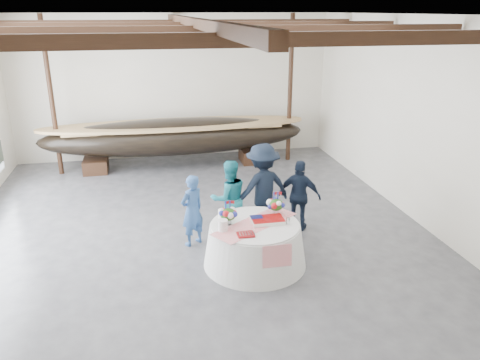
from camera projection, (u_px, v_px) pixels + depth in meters
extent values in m
cube|color=#3D3D42|center=(198.00, 234.00, 10.14)|extent=(10.00, 12.00, 0.01)
cube|color=silver|center=(174.00, 88.00, 14.89)|extent=(10.00, 0.02, 4.50)
cube|color=silver|center=(275.00, 311.00, 3.85)|extent=(10.00, 0.02, 4.50)
cube|color=silver|center=(420.00, 122.00, 10.31)|extent=(0.02, 12.00, 4.50)
cube|color=white|center=(190.00, 15.00, 8.60)|extent=(10.00, 12.00, 0.01)
cube|color=black|center=(222.00, 40.00, 5.46)|extent=(9.80, 0.12, 0.18)
cube|color=black|center=(197.00, 31.00, 7.76)|extent=(9.80, 0.12, 0.18)
cube|color=black|center=(184.00, 26.00, 10.07)|extent=(9.80, 0.12, 0.18)
cube|color=black|center=(175.00, 23.00, 12.37)|extent=(9.80, 0.12, 0.18)
cube|color=black|center=(191.00, 21.00, 8.64)|extent=(0.15, 11.76, 0.15)
cylinder|color=black|center=(51.00, 98.00, 13.13)|extent=(0.14, 0.14, 4.50)
cylinder|color=black|center=(290.00, 90.00, 14.45)|extent=(0.14, 0.14, 4.50)
cube|color=black|center=(96.00, 165.00, 14.02)|extent=(0.70, 0.90, 0.40)
cube|color=black|center=(252.00, 156.00, 14.93)|extent=(0.70, 0.90, 0.40)
ellipsoid|color=black|center=(175.00, 137.00, 14.21)|extent=(8.01, 1.60, 1.10)
cube|color=#9E7A4C|center=(175.00, 127.00, 14.11)|extent=(6.41, 1.05, 0.06)
cone|color=silver|center=(255.00, 245.00, 8.84)|extent=(1.95, 1.95, 0.81)
cylinder|color=silver|center=(255.00, 225.00, 8.70)|extent=(1.65, 1.65, 0.04)
cube|color=red|center=(255.00, 224.00, 8.69)|extent=(1.81, 1.46, 0.01)
cube|color=white|center=(267.00, 221.00, 8.75)|extent=(0.60, 0.40, 0.07)
cylinder|color=white|center=(223.00, 225.00, 8.40)|extent=(0.18, 0.18, 0.21)
cylinder|color=white|center=(223.00, 215.00, 8.85)|extent=(0.18, 0.18, 0.20)
cube|color=maroon|center=(246.00, 235.00, 8.25)|extent=(0.30, 0.24, 0.03)
cone|color=silver|center=(288.00, 221.00, 8.67)|extent=(0.09, 0.09, 0.12)
imported|color=#294D84|center=(192.00, 210.00, 9.48)|extent=(0.66, 0.61, 1.51)
imported|color=teal|center=(229.00, 198.00, 9.89)|extent=(0.90, 0.74, 1.67)
imported|color=black|center=(262.00, 188.00, 10.00)|extent=(1.42, 1.03, 1.97)
imported|color=#141E30|center=(300.00, 196.00, 10.13)|extent=(0.99, 0.82, 1.59)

